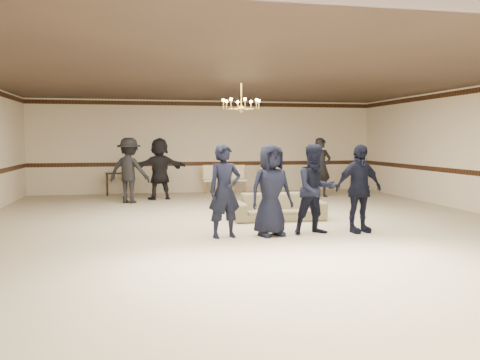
# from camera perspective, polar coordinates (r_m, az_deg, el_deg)

# --- Properties ---
(room) EXTENTS (12.01, 14.01, 3.21)m
(room) POSITION_cam_1_polar(r_m,az_deg,el_deg) (10.80, 1.21, 3.29)
(room) COLOR #BFB292
(room) RESTS_ON ground
(chair_rail) EXTENTS (12.00, 0.02, 0.14)m
(chair_rail) POSITION_cam_1_polar(r_m,az_deg,el_deg) (17.70, -3.75, 1.86)
(chair_rail) COLOR #371D10
(chair_rail) RESTS_ON wall_back
(crown_molding) EXTENTS (12.00, 0.02, 0.14)m
(crown_molding) POSITION_cam_1_polar(r_m,az_deg,el_deg) (17.72, -3.78, 8.59)
(crown_molding) COLOR #371D10
(crown_molding) RESTS_ON wall_back
(chandelier) EXTENTS (0.94, 0.94, 0.89)m
(chandelier) POSITION_cam_1_polar(r_m,az_deg,el_deg) (11.82, 0.14, 9.59)
(chandelier) COLOR gold
(chandelier) RESTS_ON ceiling
(boy_a) EXTENTS (0.71, 0.54, 1.76)m
(boy_a) POSITION_cam_1_polar(r_m,az_deg,el_deg) (9.46, -1.75, -1.28)
(boy_a) COLOR black
(boy_a) RESTS_ON floor
(boy_b) EXTENTS (0.96, 0.73, 1.76)m
(boy_b) POSITION_cam_1_polar(r_m,az_deg,el_deg) (9.65, 3.53, -1.17)
(boy_b) COLOR black
(boy_b) RESTS_ON floor
(boy_c) EXTENTS (0.92, 0.75, 1.76)m
(boy_c) POSITION_cam_1_polar(r_m,az_deg,el_deg) (9.92, 8.56, -1.05)
(boy_c) COLOR black
(boy_c) RESTS_ON floor
(boy_d) EXTENTS (1.09, 0.60, 1.76)m
(boy_d) POSITION_cam_1_polar(r_m,az_deg,el_deg) (10.26, 13.29, -0.94)
(boy_d) COLOR black
(boy_d) RESTS_ON floor
(settee) EXTENTS (2.10, 0.84, 0.61)m
(settee) POSITION_cam_1_polar(r_m,az_deg,el_deg) (11.60, 4.36, -3.05)
(settee) COLOR #817756
(settee) RESTS_ON floor
(adult_left) EXTENTS (1.41, 1.15, 1.90)m
(adult_left) POSITION_cam_1_polar(r_m,az_deg,el_deg) (14.97, -12.44, 1.07)
(adult_left) COLOR black
(adult_left) RESTS_ON floor
(adult_mid) EXTENTS (1.84, 0.90, 1.90)m
(adult_mid) POSITION_cam_1_polar(r_m,az_deg,el_deg) (15.68, -9.10, 1.27)
(adult_mid) COLOR black
(adult_mid) RESTS_ON floor
(adult_right) EXTENTS (0.77, 0.58, 1.90)m
(adult_right) POSITION_cam_1_polar(r_m,az_deg,el_deg) (16.31, 9.17, 1.40)
(adult_right) COLOR black
(adult_right) RESTS_ON floor
(banquet_chair_left) EXTENTS (0.49, 0.49, 0.96)m
(banquet_chair_left) POSITION_cam_1_polar(r_m,az_deg,el_deg) (17.06, -3.37, 0.00)
(banquet_chair_left) COLOR #F4ECCD
(banquet_chair_left) RESTS_ON floor
(banquet_chair_mid) EXTENTS (0.47, 0.47, 0.96)m
(banquet_chair_mid) POSITION_cam_1_polar(r_m,az_deg,el_deg) (17.23, -0.08, 0.06)
(banquet_chair_mid) COLOR #F4ECCD
(banquet_chair_mid) RESTS_ON floor
(banquet_chair_right) EXTENTS (0.50, 0.50, 0.96)m
(banquet_chair_right) POSITION_cam_1_polar(r_m,az_deg,el_deg) (17.45, 3.14, 0.11)
(banquet_chair_right) COLOR #F4ECCD
(banquet_chair_right) RESTS_ON floor
(console_table) EXTENTS (0.92, 0.43, 0.76)m
(console_table) POSITION_cam_1_polar(r_m,az_deg,el_deg) (17.11, -13.46, -0.43)
(console_table) COLOR black
(console_table) RESTS_ON floor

